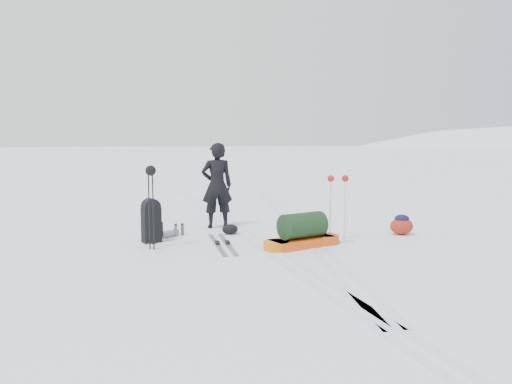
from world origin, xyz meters
TOP-DOWN VIEW (x-y plane):
  - ground at (0.00, 0.00)m, footprint 200.00×200.00m
  - ski_tracks at (0.61, 0.88)m, footprint 3.38×17.97m
  - skier at (-0.49, 1.50)m, footprint 0.70×0.46m
  - pulk_sled at (0.75, -0.79)m, footprint 1.72×0.99m
  - expedition_rucksack at (-1.93, 0.28)m, footprint 0.77×0.80m
  - ski_poles_black at (-1.98, -0.39)m, footprint 0.20×0.19m
  - ski_poles_silver at (1.54, -0.54)m, footprint 0.41×0.17m
  - touring_skis_grey at (-0.68, -0.31)m, footprint 0.31×1.94m
  - touring_skis_white at (1.18, -0.17)m, footprint 1.34×1.30m
  - rope_coil at (0.90, -0.38)m, footprint 0.56×0.56m
  - small_daypack at (3.13, -0.20)m, footprint 0.53×0.43m
  - thermos_pair at (-1.41, 0.76)m, footprint 0.21×0.20m
  - stuff_sack at (-0.35, 0.67)m, footprint 0.38×0.31m

SIDE VIEW (x-z plane):
  - ground at x=0.00m, z-range 0.00..0.00m
  - ski_tracks at x=0.61m, z-range 0.00..0.01m
  - touring_skis_white at x=1.18m, z-range -0.02..0.04m
  - touring_skis_grey at x=-0.68m, z-range -0.02..0.05m
  - rope_coil at x=0.90m, z-range 0.00..0.05m
  - stuff_sack at x=-0.35m, z-range 0.00..0.21m
  - thermos_pair at x=-1.41m, z-range -0.01..0.25m
  - small_daypack at x=3.13m, z-range -0.01..0.42m
  - pulk_sled at x=0.75m, z-range -0.07..0.56m
  - expedition_rucksack at x=-1.93m, z-range -0.03..0.82m
  - skier at x=-0.49m, z-range 0.00..1.91m
  - ski_poles_silver at x=1.54m, z-range 0.44..1.74m
  - ski_poles_black at x=-1.98m, z-range 0.49..2.01m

